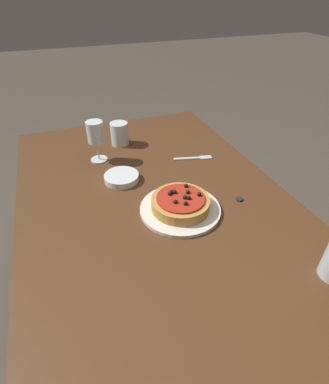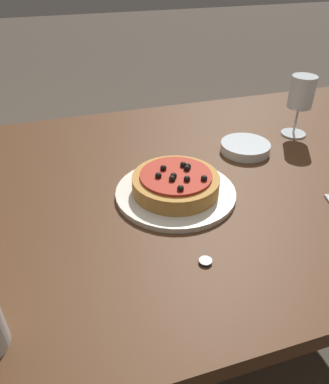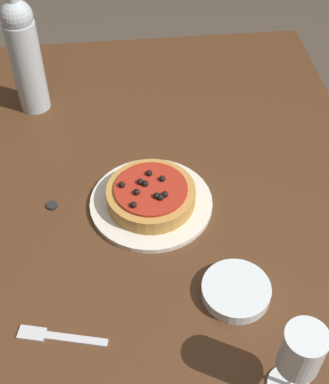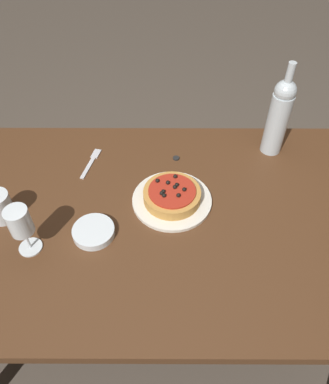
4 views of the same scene
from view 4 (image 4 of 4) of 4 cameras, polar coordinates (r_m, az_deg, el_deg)
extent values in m
plane|color=#4C4238|center=(1.82, -1.16, -17.80)|extent=(14.00, 14.00, 0.00)
cube|color=#4C2D19|center=(1.23, -1.64, -3.87)|extent=(1.48, 0.91, 0.03)
cylinder|color=#4C2D19|center=(1.90, -22.06, -1.05)|extent=(0.06, 0.06, 0.67)
cylinder|color=#4C2D19|center=(1.87, 20.18, -1.17)|extent=(0.06, 0.06, 0.67)
cylinder|color=silver|center=(1.25, 1.14, -1.24)|extent=(0.27, 0.27, 0.01)
cylinder|color=#BC843D|center=(1.23, 1.15, -0.49)|extent=(0.19, 0.19, 0.04)
cylinder|color=#A82819|center=(1.22, 1.17, 0.18)|extent=(0.16, 0.16, 0.01)
sphere|color=black|center=(1.25, 1.64, 2.40)|extent=(0.01, 0.01, 0.01)
sphere|color=black|center=(1.20, -0.43, -0.18)|extent=(0.01, 0.01, 0.01)
sphere|color=black|center=(1.19, 2.14, -0.51)|extent=(0.01, 0.01, 0.01)
sphere|color=black|center=(1.19, -0.07, -0.52)|extent=(0.01, 0.01, 0.01)
sphere|color=black|center=(1.20, -0.18, 0.09)|extent=(0.01, 0.01, 0.01)
sphere|color=black|center=(1.24, -1.09, 1.74)|extent=(0.01, 0.01, 0.01)
sphere|color=black|center=(1.23, 1.89, 1.11)|extent=(0.01, 0.01, 0.01)
sphere|color=black|center=(1.23, 0.52, 1.45)|extent=(0.01, 0.01, 0.01)
sphere|color=black|center=(1.22, 1.59, 0.77)|extent=(0.01, 0.01, 0.01)
sphere|color=black|center=(1.21, 3.03, 0.40)|extent=(0.01, 0.01, 0.01)
cylinder|color=silver|center=(1.20, -19.71, -7.93)|extent=(0.07, 0.07, 0.00)
cylinder|color=silver|center=(1.17, -20.21, -6.74)|extent=(0.01, 0.01, 0.08)
cylinder|color=silver|center=(1.11, -21.29, -4.18)|extent=(0.07, 0.07, 0.09)
cylinder|color=#B2BCC1|center=(1.43, 16.70, 9.88)|extent=(0.08, 0.08, 0.24)
sphere|color=#B2BCC1|center=(1.36, 17.95, 14.45)|extent=(0.08, 0.08, 0.08)
cylinder|color=#B2BCC1|center=(1.33, 18.55, 16.59)|extent=(0.03, 0.03, 0.08)
cylinder|color=silver|center=(1.28, -23.82, -2.08)|extent=(0.08, 0.08, 0.10)
cylinder|color=silver|center=(1.18, -10.75, -5.95)|extent=(0.13, 0.13, 0.02)
cube|color=silver|center=(1.39, -11.60, 3.62)|extent=(0.04, 0.11, 0.00)
cube|color=silver|center=(1.45, -10.39, 5.75)|extent=(0.04, 0.05, 0.00)
cylinder|color=black|center=(1.40, 1.78, 5.18)|extent=(0.02, 0.02, 0.01)
camera|label=1|loc=(0.94, 51.28, 10.36)|focal=28.00mm
camera|label=2|loc=(1.57, 10.76, 29.04)|focal=35.00mm
camera|label=3|loc=(1.17, -48.53, 31.07)|focal=50.00mm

